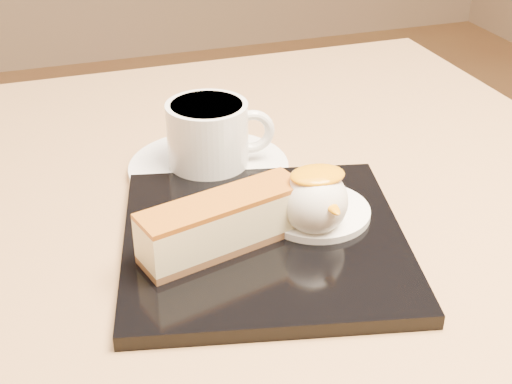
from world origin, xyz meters
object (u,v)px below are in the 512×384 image
object	(u,v)px
dessert_plate	(264,241)
cheesecake	(223,223)
ice_cream_scoop	(315,201)
saucer	(209,169)
table	(224,370)
coffee_cup	(210,134)

from	to	relation	value
dessert_plate	cheesecake	bearing A→B (deg)	-171.87
ice_cream_scoop	saucer	xyz separation A→B (m)	(-0.05, 0.14, -0.03)
table	ice_cream_scoop	bearing A→B (deg)	-30.80
table	coffee_cup	xyz separation A→B (m)	(0.02, 0.10, 0.20)
cheesecake	ice_cream_scoop	world-z (taller)	ice_cream_scoop
dessert_plate	saucer	size ratio (longest dim) A/B	1.47
coffee_cup	table	bearing A→B (deg)	-92.74
table	saucer	bearing A→B (deg)	79.35
cheesecake	saucer	xyz separation A→B (m)	(0.03, 0.14, -0.03)
table	dessert_plate	bearing A→B (deg)	-52.28
dessert_plate	coffee_cup	size ratio (longest dim) A/B	2.20
dessert_plate	cheesecake	xyz separation A→B (m)	(-0.03, -0.01, 0.03)
ice_cream_scoop	coffee_cup	size ratio (longest dim) A/B	0.52
table	dessert_plate	size ratio (longest dim) A/B	3.64
dessert_plate	cheesecake	world-z (taller)	cheesecake
saucer	coffee_cup	size ratio (longest dim) A/B	1.50
ice_cream_scoop	saucer	distance (m)	0.15
dessert_plate	saucer	xyz separation A→B (m)	(-0.01, 0.13, -0.00)
cheesecake	saucer	distance (m)	0.14
cheesecake	coffee_cup	world-z (taller)	coffee_cup
table	dessert_plate	distance (m)	0.17
ice_cream_scoop	table	bearing A→B (deg)	149.20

